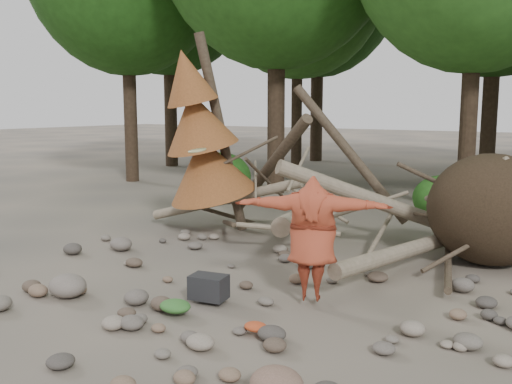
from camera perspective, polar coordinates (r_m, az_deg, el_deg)
The scene contains 12 objects.
ground at distance 8.17m, azimuth -3.01°, elevation -11.38°, with size 120.00×120.00×0.00m, color #514C44.
deadfall_pile at distance 10.87m, azimuth 19.35°, elevation -1.63°, with size 8.55×5.24×3.30m.
dead_conifer at distance 12.27m, azimuth -5.47°, elevation 5.39°, with size 2.06×2.16×4.35m.
bush_left at distance 16.86m, azimuth -3.55°, elevation 1.53°, with size 1.80×1.80×1.44m, color #205215.
bush_mid at distance 14.64m, azimuth 18.09°, elevation -0.59°, with size 1.40×1.40×1.12m, color #2B681E.
frisbee_thrower at distance 8.02m, azimuth 5.62°, elevation -4.60°, with size 3.61×1.34×2.04m.
backpack at distance 8.28m, azimuth -4.75°, elevation -9.84°, with size 0.52×0.34×0.34m, color black.
cloth_green at distance 7.88m, azimuth -8.08°, elevation -11.57°, with size 0.44×0.37×0.17m, color #306628.
cloth_orange at distance 7.21m, azimuth -0.03°, elevation -13.68°, with size 0.30×0.25×0.11m, color #AA3E1D.
boulder_front_left at distance 8.93m, azimuth -18.32°, elevation -8.89°, with size 0.57×0.52×0.34m, color slate.
boulder_front_right at distance 5.74m, azimuth 2.08°, elevation -18.64°, with size 0.54×0.48×0.32m, color #7D5E4E.
boulder_mid_left at distance 11.43m, azimuth -13.36°, elevation -5.07°, with size 0.45×0.40×0.27m, color #696059.
Camera 1 is at (4.57, -6.16, 2.79)m, focal length 40.00 mm.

